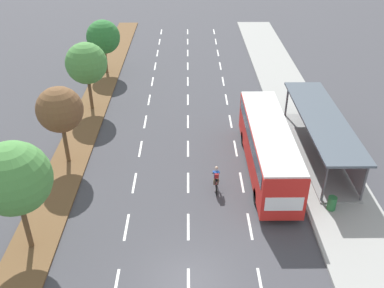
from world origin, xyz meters
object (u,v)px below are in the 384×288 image
Objects in this scene: median_tree_nearest at (14,179)px; bus_shelter at (324,131)px; median_tree_second at (60,110)px; trash_bin at (332,203)px; cyclist at (216,180)px; median_tree_fourth at (103,37)px; bus at (268,144)px; median_tree_third at (86,63)px.

bus_shelter is at bearing 27.00° from median_tree_nearest.
bus_shelter is at bearing 2.74° from median_tree_second.
cyclist is at bearing 162.41° from trash_bin.
median_tree_nearest is 8.27m from median_tree_second.
bus_shelter is 2.20× the size of median_tree_second.
bus_shelter is 2.26× the size of median_tree_fourth.
median_tree_fourth reaches higher than bus.
median_tree_third is 8.27m from median_tree_fourth.
median_tree_fourth is (-0.05, 8.26, -0.35)m from median_tree_third.
cyclist is at bearing -63.05° from median_tree_fourth.
bus is 2.05× the size of median_tree_second.
median_tree_second is (-10.11, 3.32, 3.27)m from cyclist.
median_tree_second is 0.96× the size of median_tree_third.
bus_shelter is 8.88m from cyclist.
cyclist is (-3.49, -2.13, -1.28)m from bus.
bus_shelter reaches higher than cyclist.
median_tree_fourth reaches higher than bus_shelter.
bus_shelter is at bearing -22.59° from median_tree_third.
median_tree_fourth is 27.81m from trash_bin.
median_tree_third is (-13.52, 9.45, 2.09)m from bus.
median_tree_second is at bearing 175.01° from bus.
cyclist is (-7.77, -4.17, -1.08)m from bus_shelter.
trash_bin is (3.20, -4.25, -1.49)m from bus.
trash_bin is at bearing -39.32° from median_tree_third.
trash_bin is at bearing -52.62° from median_tree_fourth.
trash_bin is (-1.08, -6.29, -1.29)m from bus_shelter.
median_tree_nearest is 1.08× the size of median_tree_third.
bus_shelter is 6.51m from trash_bin.
cyclist reaches higher than trash_bin.
median_tree_fourth is (0.04, 24.78, -0.71)m from median_tree_nearest.
bus_shelter is at bearing 80.26° from trash_bin.
median_tree_second reaches higher than bus_shelter.
bus is at bearing 126.99° from trash_bin.
median_tree_second reaches higher than trash_bin.
median_tree_second is (0.02, 8.26, -0.45)m from median_tree_nearest.
median_tree_nearest reaches higher than cyclist.
median_tree_second is at bearing 162.06° from trash_bin.
bus_shelter is 2.10× the size of median_tree_third.
bus is at bearing 27.45° from median_tree_nearest.
median_tree_second is 8.26m from median_tree_third.
median_tree_second is (-17.87, -0.86, 2.20)m from bus_shelter.
median_tree_nearest is 7.34× the size of trash_bin.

